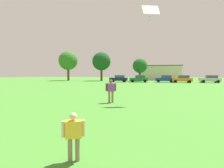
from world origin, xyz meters
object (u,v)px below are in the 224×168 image
Objects in this scene: kite at (151,11)px; parked_car_silver_4 at (210,79)px; parked_car_navy_0 at (119,79)px; parked_car_orange_3 at (182,79)px; tree_far_right at (140,66)px; adult_bystander at (111,89)px; tree_far_left at (68,61)px; parked_car_blue_2 at (165,79)px; child_kite_flyer at (74,132)px; parked_car_green_1 at (139,79)px; tree_center at (101,61)px.

parked_car_silver_4 is at bearing 68.21° from kite.
parked_car_orange_3 is at bearing 178.88° from parked_car_navy_0.
parked_car_silver_4 is at bearing -18.00° from tree_far_right.
tree_far_right reaches higher than adult_bystander.
parked_car_blue_2 is at bearing -11.69° from tree_far_left.
tree_far_right is at bearing -32.90° from parked_car_orange_3.
child_kite_flyer is 0.26× the size of parked_car_navy_0.
child_kite_flyer is at bearing -62.50° from tree_far_left.
child_kite_flyer is 10.90m from kite.
parked_car_silver_4 is 38.37m from tree_far_left.
tree_far_left reaches higher than child_kite_flyer.
parked_car_orange_3 is at bearing 167.05° from parked_car_blue_2.
parked_car_orange_3 is at bearing 77.89° from kite.
tree_far_right is (-0.41, 6.50, 3.33)m from parked_car_green_1.
parked_car_orange_3 is 1.00× the size of parked_car_silver_4.
parked_car_orange_3 is 0.51× the size of tree_center.
parked_car_navy_0 is 18.77m from tree_far_left.
parked_car_blue_2 is 0.51× the size of tree_center.
parked_car_blue_2 and parked_car_silver_4 have the same top height.
tree_far_left is (-21.95, 6.61, 5.13)m from parked_car_green_1.
adult_bystander is 0.37× the size of parked_car_blue_2.
parked_car_green_1 is 0.51× the size of tree_center.
kite is 31.32m from parked_car_blue_2.
parked_car_navy_0 is 1.00× the size of parked_car_orange_3.
parked_car_silver_4 reaches higher than adult_bystander.
tree_far_left is (-16.91, 6.34, 5.13)m from parked_car_navy_0.
tree_far_right is at bearing 63.59° from adult_bystander.
tree_far_right is (21.54, -0.11, -1.80)m from tree_far_left.
parked_car_green_1 is 15.75m from parked_car_silver_4.
child_kite_flyer is at bearing 78.68° from parked_car_orange_3.
child_kite_flyer is 0.26× the size of parked_car_blue_2.
adult_bystander is 0.37× the size of parked_car_orange_3.
tree_far_left reaches higher than parked_car_navy_0.
parked_car_blue_2 is 0.48× the size of tree_far_left.
parked_car_navy_0 is (-6.87, 39.35, 0.20)m from child_kite_flyer.
parked_car_blue_2 is at bearing 52.46° from adult_bystander.
parked_car_blue_2 and parked_car_orange_3 have the same top height.
parked_car_navy_0 is 11.03m from parked_car_blue_2.
kite is at bearing 84.92° from parked_car_blue_2.
tree_center is 11.38m from tree_far_right.
tree_far_right is at bearing -41.58° from parked_car_blue_2.
tree_center is (-27.36, 6.07, 4.79)m from parked_car_silver_4.
parked_car_navy_0 is 0.69× the size of tree_far_right.
adult_bystander is 6.07m from kite.
parked_car_green_1 is 6.04m from parked_car_blue_2.
parked_car_green_1 is at bearing 7.96° from parked_car_blue_2.
parked_car_blue_2 is at bearing -12.95° from parked_car_orange_3.
adult_bystander is at bearing 73.80° from parked_car_orange_3.
child_kite_flyer is 0.26× the size of parked_car_orange_3.
child_kite_flyer is 39.84m from parked_car_orange_3.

